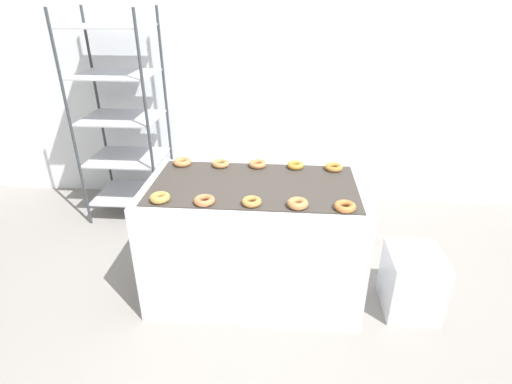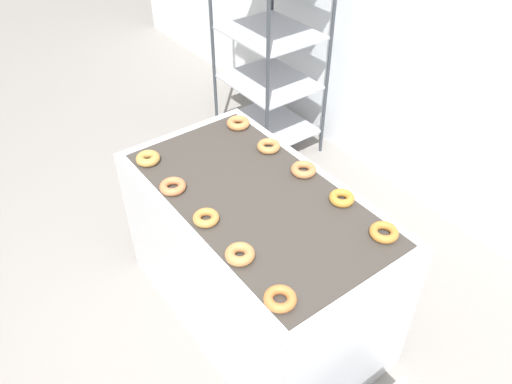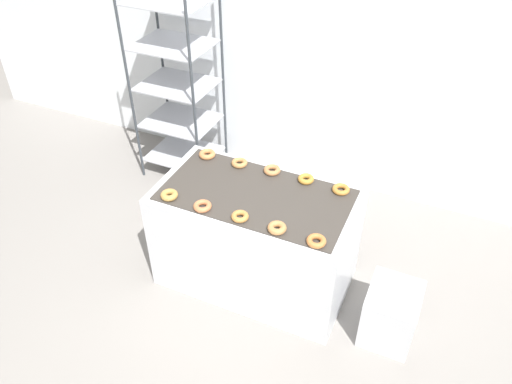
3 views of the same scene
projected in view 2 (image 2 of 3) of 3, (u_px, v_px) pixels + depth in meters
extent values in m
plane|color=gray|center=(155.00, 370.00, 2.49)|extent=(14.00, 14.00, 0.00)
cube|color=silver|center=(488.00, 0.00, 2.57)|extent=(8.00, 0.05, 2.80)
cube|color=silver|center=(256.00, 259.00, 2.52)|extent=(1.39, 0.76, 0.82)
cube|color=#38332D|center=(256.00, 196.00, 2.26)|extent=(1.28, 0.67, 0.01)
cube|color=#262628|center=(245.00, 324.00, 2.02)|extent=(0.12, 0.07, 0.10)
cylinder|color=#33383D|center=(212.00, 29.00, 3.54)|extent=(0.02, 0.02, 1.82)
cylinder|color=#33383D|center=(268.00, 62.00, 3.14)|extent=(0.02, 0.02, 1.82)
cylinder|color=#33383D|center=(272.00, 13.00, 3.79)|extent=(0.02, 0.02, 1.82)
cylinder|color=#33383D|center=(331.00, 41.00, 3.38)|extent=(0.02, 0.02, 1.82)
cube|color=#A8AAB2|center=(268.00, 124.00, 3.93)|extent=(0.65, 0.54, 0.01)
cube|color=#A8AAB2|center=(269.00, 81.00, 3.69)|extent=(0.65, 0.54, 0.01)
cube|color=#A8AAB2|center=(270.00, 32.00, 3.45)|extent=(0.65, 0.54, 0.01)
torus|color=#AC803E|center=(148.00, 158.00, 2.44)|extent=(0.12, 0.12, 0.04)
torus|color=#BB6B40|center=(173.00, 186.00, 2.27)|extent=(0.12, 0.12, 0.04)
torus|color=#B4783A|center=(206.00, 218.00, 2.11)|extent=(0.11, 0.11, 0.04)
torus|color=#AD7542|center=(240.00, 254.00, 1.95)|extent=(0.12, 0.12, 0.04)
torus|color=#B66B34|center=(280.00, 299.00, 1.78)|extent=(0.12, 0.12, 0.04)
torus|color=#B57341|center=(238.00, 123.00, 2.69)|extent=(0.12, 0.12, 0.04)
torus|color=#AB7440|center=(269.00, 146.00, 2.52)|extent=(0.12, 0.12, 0.04)
torus|color=#AB6F40|center=(303.00, 169.00, 2.37)|extent=(0.12, 0.12, 0.04)
torus|color=#AF792C|center=(342.00, 198.00, 2.21)|extent=(0.11, 0.11, 0.04)
torus|color=#B0732F|center=(384.00, 232.00, 2.04)|extent=(0.12, 0.12, 0.04)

